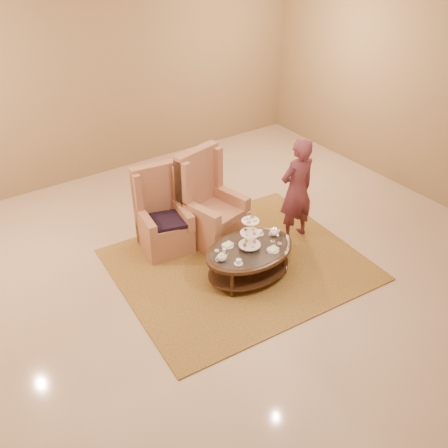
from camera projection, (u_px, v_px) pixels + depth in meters
ground at (236, 281)px, 6.72m from camera, size 8.00×8.00×0.00m
ceiling at (236, 281)px, 6.72m from camera, size 8.00×8.00×0.02m
wall_back at (102, 77)px, 8.51m from camera, size 8.00×0.04×3.50m
rug at (239, 264)px, 7.01m from camera, size 3.44×2.92×0.02m
tea_table at (249, 254)px, 6.59m from camera, size 1.26×0.88×1.05m
armchair_left at (162, 221)px, 7.18m from camera, size 0.75×0.77×1.24m
armchair_right at (209, 211)px, 7.32m from camera, size 0.91×0.93×1.40m
person at (297, 190)px, 7.18m from camera, size 0.59×0.40×1.59m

